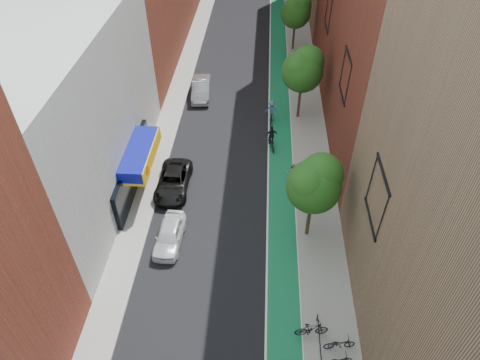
% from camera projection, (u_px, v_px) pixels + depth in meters
% --- Properties ---
extents(bike_lane, '(2.00, 68.00, 0.01)m').
position_uv_depth(bike_lane, '(280.00, 105.00, 40.51)').
color(bike_lane, '#126835').
rests_on(bike_lane, ground).
extents(sidewalk_left, '(2.00, 68.00, 0.15)m').
position_uv_depth(sidewalk_left, '(175.00, 101.00, 40.90)').
color(sidewalk_left, gray).
rests_on(sidewalk_left, ground).
extents(sidewalk_right, '(3.00, 68.00, 0.15)m').
position_uv_depth(sidewalk_right, '(306.00, 105.00, 40.35)').
color(sidewalk_right, gray).
rests_on(sidewalk_right, ground).
extents(building_left_white, '(8.00, 20.00, 12.00)m').
position_uv_depth(building_left_white, '(60.00, 118.00, 28.24)').
color(building_left_white, silver).
rests_on(building_left_white, ground).
extents(tree_near, '(3.40, 3.36, 6.42)m').
position_uv_depth(tree_near, '(315.00, 183.00, 25.46)').
color(tree_near, '#332619').
rests_on(tree_near, ground).
extents(tree_mid, '(3.55, 3.53, 6.74)m').
position_uv_depth(tree_mid, '(303.00, 68.00, 35.70)').
color(tree_mid, '#332619').
rests_on(tree_mid, ground).
extents(tree_far, '(3.30, 3.25, 6.21)m').
position_uv_depth(tree_far, '(296.00, 11.00, 46.36)').
color(tree_far, '#332619').
rests_on(tree_far, ground).
extents(parked_car_white, '(1.78, 4.08, 1.37)m').
position_uv_depth(parked_car_white, '(170.00, 235.00, 27.64)').
color(parked_car_white, silver).
rests_on(parked_car_white, ground).
extents(parked_car_black, '(2.30, 4.94, 1.37)m').
position_uv_depth(parked_car_black, '(173.00, 181.00, 31.48)').
color(parked_car_black, black).
rests_on(parked_car_black, ground).
extents(parked_car_silver, '(2.00, 4.87, 1.57)m').
position_uv_depth(parked_car_silver, '(201.00, 89.00, 41.29)').
color(parked_car_silver, gray).
rests_on(parked_car_silver, ground).
extents(cyclist_lane_near, '(0.82, 1.81, 1.95)m').
position_uv_depth(cyclist_lane_near, '(291.00, 177.00, 31.69)').
color(cyclist_lane_near, black).
rests_on(cyclist_lane_near, ground).
extents(cyclist_lane_mid, '(1.10, 2.00, 2.08)m').
position_uv_depth(cyclist_lane_mid, '(271.00, 140.00, 35.12)').
color(cyclist_lane_mid, black).
rests_on(cyclist_lane_mid, ground).
extents(cyclist_lane_far, '(1.25, 1.54, 2.17)m').
position_uv_depth(cyclist_lane_far, '(272.00, 112.00, 37.74)').
color(cyclist_lane_far, black).
rests_on(cyclist_lane_far, ground).
extents(parked_bike_near, '(1.75, 0.83, 0.88)m').
position_uv_depth(parked_bike_near, '(339.00, 344.00, 22.24)').
color(parked_bike_near, black).
rests_on(parked_bike_near, sidewalk_right).
extents(parked_bike_mid, '(1.89, 0.77, 1.10)m').
position_uv_depth(parked_bike_mid, '(312.00, 329.00, 22.72)').
color(parked_bike_mid, black).
rests_on(parked_bike_mid, sidewalk_right).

